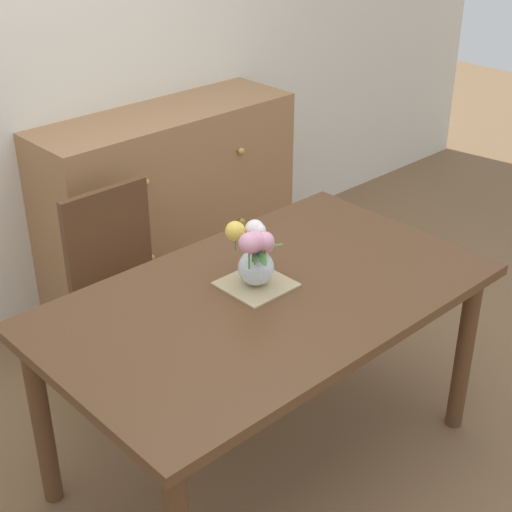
{
  "coord_description": "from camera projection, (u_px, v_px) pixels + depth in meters",
  "views": [
    {
      "loc": [
        -1.61,
        -1.66,
        2.17
      ],
      "look_at": [
        0.01,
        0.07,
        0.89
      ],
      "focal_mm": 53.69,
      "sensor_mm": 36.0,
      "label": 1
    }
  ],
  "objects": [
    {
      "name": "chair_far",
      "position": [
        125.0,
        277.0,
        3.31
      ],
      "size": [
        0.42,
        0.42,
        0.9
      ],
      "rotation": [
        0.0,
        0.0,
        3.14
      ],
      "color": "brown",
      "rests_on": "ground_plane"
    },
    {
      "name": "back_wall",
      "position": [
        21.0,
        38.0,
        3.43
      ],
      "size": [
        7.0,
        0.1,
        2.8
      ],
      "primitive_type": "cube",
      "color": "silver",
      "rests_on": "ground_plane"
    },
    {
      "name": "ground_plane",
      "position": [
        266.0,
        457.0,
        3.07
      ],
      "size": [
        12.0,
        12.0,
        0.0
      ],
      "primitive_type": "plane",
      "color": "brown"
    },
    {
      "name": "dining_table",
      "position": [
        267.0,
        315.0,
        2.75
      ],
      "size": [
        1.61,
        0.95,
        0.77
      ],
      "color": "brown",
      "rests_on": "ground_plane"
    },
    {
      "name": "flower_vase",
      "position": [
        255.0,
        252.0,
        2.68
      ],
      "size": [
        0.2,
        0.23,
        0.25
      ],
      "color": "silver",
      "rests_on": "placemat"
    },
    {
      "name": "dresser",
      "position": [
        170.0,
        204.0,
        4.03
      ],
      "size": [
        1.4,
        0.47,
        1.0
      ],
      "color": "#9E7047",
      "rests_on": "ground_plane"
    },
    {
      "name": "placemat",
      "position": [
        256.0,
        284.0,
        2.75
      ],
      "size": [
        0.23,
        0.23,
        0.01
      ],
      "primitive_type": "cube",
      "color": "tan",
      "rests_on": "dining_table"
    }
  ]
}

